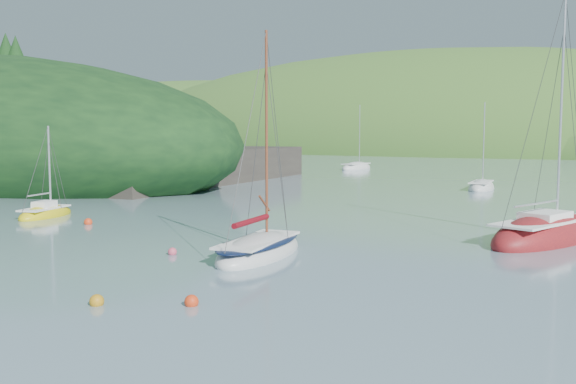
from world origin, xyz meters
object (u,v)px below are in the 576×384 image
Objects in this scene: distant_sloop_c at (356,168)px; sloop_red at (546,236)px; sailboat_yellow at (46,214)px; distant_sloop_a at (481,188)px; daysailer_white at (259,250)px.

sloop_red is at bearing -52.34° from distant_sloop_c.
sloop_red reaches higher than distant_sloop_c.
sloop_red is 29.44m from sailboat_yellow.
distant_sloop_a is 0.88× the size of distant_sloop_c.
daysailer_white reaches higher than distant_sloop_a.
sloop_red reaches higher than daysailer_white.
daysailer_white is 19.06m from sailboat_yellow.
daysailer_white is at bearing -117.13° from sloop_red.
daysailer_white is at bearing -27.58° from sailboat_yellow.
daysailer_white is 0.79× the size of sloop_red.
sloop_red is at bearing -75.50° from distant_sloop_a.
daysailer_white is at bearing -95.77° from distant_sloop_a.
sloop_red reaches higher than sailboat_yellow.
sloop_red is (9.38, 10.90, 0.01)m from daysailer_white.
sloop_red is 2.10× the size of sailboat_yellow.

